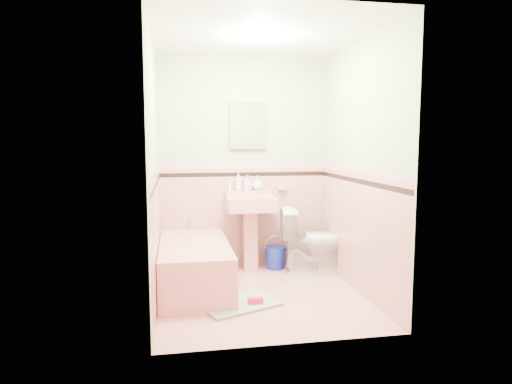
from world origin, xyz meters
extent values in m
plane|color=#DE9591|center=(0.00, 0.00, 0.00)|extent=(2.20, 2.20, 0.00)
plane|color=white|center=(0.00, 0.00, 2.50)|extent=(2.20, 2.20, 0.00)
plane|color=beige|center=(0.00, 1.10, 1.25)|extent=(2.50, 0.00, 2.50)
plane|color=beige|center=(0.00, -1.10, 1.25)|extent=(2.50, 0.00, 2.50)
plane|color=beige|center=(-1.00, 0.00, 1.25)|extent=(0.00, 2.50, 2.50)
plane|color=beige|center=(1.00, 0.00, 1.25)|extent=(0.00, 2.50, 2.50)
plane|color=#E09B96|center=(0.00, 1.09, 0.60)|extent=(2.00, 0.00, 2.00)
plane|color=#E09B96|center=(0.00, -1.09, 0.60)|extent=(2.00, 0.00, 2.00)
plane|color=#E09B96|center=(-0.99, 0.00, 0.60)|extent=(0.00, 2.20, 2.20)
plane|color=#E09B96|center=(0.99, 0.00, 0.60)|extent=(0.00, 2.20, 2.20)
plane|color=black|center=(0.00, 1.08, 1.12)|extent=(2.00, 0.00, 2.00)
plane|color=black|center=(0.00, -1.08, 1.12)|extent=(2.00, 0.00, 2.00)
plane|color=black|center=(-0.98, 0.00, 1.12)|extent=(0.00, 2.20, 2.20)
plane|color=black|center=(0.98, 0.00, 1.12)|extent=(0.00, 2.20, 2.20)
plane|color=pink|center=(0.00, 1.08, 1.22)|extent=(2.00, 0.00, 2.00)
plane|color=pink|center=(0.00, -1.08, 1.22)|extent=(2.00, 0.00, 2.00)
plane|color=pink|center=(-0.98, 0.00, 1.22)|extent=(0.00, 2.20, 2.20)
plane|color=pink|center=(0.98, 0.00, 1.22)|extent=(0.00, 2.20, 2.20)
cube|color=#D88D88|center=(-0.63, 0.33, 0.23)|extent=(0.70, 1.50, 0.45)
cylinder|color=silver|center=(-0.63, 1.05, 0.63)|extent=(0.04, 0.12, 0.04)
cylinder|color=silver|center=(0.05, 1.00, 0.95)|extent=(0.02, 0.02, 0.10)
cube|color=white|center=(0.05, 1.07, 1.70)|extent=(0.44, 0.04, 0.55)
cube|color=#D88D88|center=(0.47, 1.06, 0.95)|extent=(0.11, 0.06, 0.04)
imported|color=#B2B2B2|center=(-0.07, 1.04, 1.04)|extent=(0.08, 0.09, 0.21)
imported|color=#B2B2B2|center=(0.03, 1.04, 1.02)|extent=(0.10, 0.10, 0.18)
imported|color=#B2B2B2|center=(0.16, 1.04, 1.02)|extent=(0.17, 0.17, 0.17)
cylinder|color=white|center=(-0.17, 1.04, 0.99)|extent=(0.04, 0.04, 0.12)
imported|color=white|center=(0.75, 0.67, 0.38)|extent=(0.79, 0.52, 0.75)
cube|color=gray|center=(-0.25, -0.24, 0.01)|extent=(0.82, 0.70, 0.03)
cube|color=#BF1E59|center=(-0.10, -0.29, 0.06)|extent=(0.14, 0.07, 0.06)
camera|label=1|loc=(-0.81, -4.23, 1.51)|focal=31.59mm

